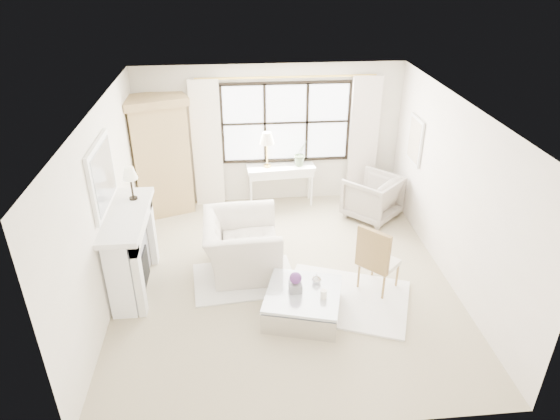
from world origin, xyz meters
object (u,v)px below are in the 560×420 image
at_px(console_table, 281,185).
at_px(armoire, 160,156).
at_px(coffee_table, 303,304).
at_px(club_armchair, 242,245).

bearing_deg(console_table, armoire, 177.99).
height_order(console_table, coffee_table, console_table).
relative_size(club_armchair, coffee_table, 1.08).
xyz_separation_m(console_table, club_armchair, (-0.82, -2.18, 0.03)).
bearing_deg(club_armchair, console_table, -22.21).
relative_size(console_table, coffee_table, 1.08).
relative_size(armoire, club_armchair, 1.69).
bearing_deg(armoire, console_table, -17.12).
xyz_separation_m(club_armchair, coffee_table, (0.81, -1.22, -0.25)).
distance_m(armoire, club_armchair, 2.63).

